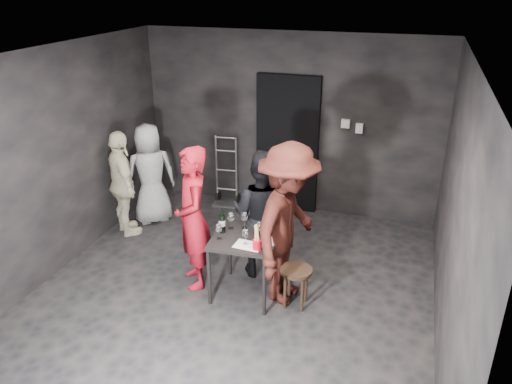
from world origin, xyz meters
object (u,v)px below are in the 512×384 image
(woman_black, at_px, (262,210))
(man_maroon, at_px, (288,207))
(breadstick_cup, at_px, (257,238))
(tasting_table, at_px, (246,244))
(wine_bottle, at_px, (222,223))
(bystander_cream, at_px, (123,184))
(server_red, at_px, (192,209))
(stool, at_px, (296,276))
(hand_truck, at_px, (226,191))
(bystander_grey, at_px, (150,174))

(woman_black, height_order, man_maroon, man_maroon)
(man_maroon, height_order, breadstick_cup, man_maroon)
(tasting_table, bearing_deg, wine_bottle, 176.85)
(woman_black, bearing_deg, bystander_cream, -7.03)
(server_red, height_order, wine_bottle, server_red)
(server_red, distance_m, bystander_cream, 1.69)
(breadstick_cup, bearing_deg, server_red, 163.34)
(stool, bearing_deg, wine_bottle, 176.14)
(hand_truck, height_order, breadstick_cup, hand_truck)
(stool, bearing_deg, hand_truck, 126.73)
(server_red, relative_size, wine_bottle, 6.52)
(stool, bearing_deg, server_red, 176.47)
(hand_truck, distance_m, woman_black, 2.20)
(stool, xyz_separation_m, breadstick_cup, (-0.39, -0.18, 0.51))
(hand_truck, xyz_separation_m, server_red, (0.46, -2.21, 0.77))
(bystander_cream, height_order, bystander_grey, bystander_cream)
(server_red, relative_size, bystander_grey, 1.31)
(woman_black, relative_size, bystander_cream, 1.12)
(hand_truck, distance_m, bystander_cream, 1.78)
(hand_truck, xyz_separation_m, bystander_grey, (-0.82, -0.91, 0.54))
(woman_black, bearing_deg, bystander_grey, -20.30)
(woman_black, distance_m, bystander_grey, 2.14)
(bystander_cream, distance_m, bystander_grey, 0.50)
(bystander_grey, distance_m, breadstick_cup, 2.65)
(server_red, relative_size, woman_black, 1.14)
(hand_truck, xyz_separation_m, tasting_table, (1.11, -2.25, 0.44))
(tasting_table, distance_m, wine_bottle, 0.36)
(woman_black, distance_m, wine_bottle, 0.57)
(server_red, distance_m, breadstick_cup, 0.90)
(man_maroon, bearing_deg, wine_bottle, 102.26)
(breadstick_cup, bearing_deg, hand_truck, 118.03)
(hand_truck, xyz_separation_m, breadstick_cup, (1.31, -2.47, 0.68))
(woman_black, bearing_deg, server_red, 36.56)
(server_red, relative_size, breadstick_cup, 6.40)
(woman_black, bearing_deg, hand_truck, -53.71)
(man_maroon, bearing_deg, bystander_grey, 69.75)
(hand_truck, relative_size, server_red, 0.57)
(stool, distance_m, server_red, 1.39)
(hand_truck, height_order, wine_bottle, hand_truck)
(man_maroon, height_order, bystander_grey, man_maroon)
(tasting_table, bearing_deg, man_maroon, 9.28)
(bystander_cream, bearing_deg, breadstick_cup, -163.70)
(stool, relative_size, server_red, 0.24)
(man_maroon, bearing_deg, hand_truck, 43.53)
(man_maroon, relative_size, bystander_grey, 1.53)
(tasting_table, relative_size, bystander_cream, 0.49)
(breadstick_cup, bearing_deg, man_maroon, 49.50)
(tasting_table, relative_size, woman_black, 0.44)
(stool, bearing_deg, bystander_cream, 161.26)
(server_red, relative_size, bystander_cream, 1.28)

